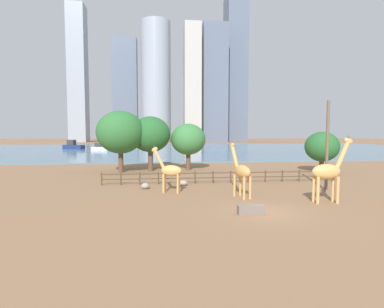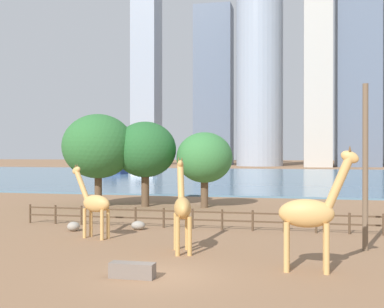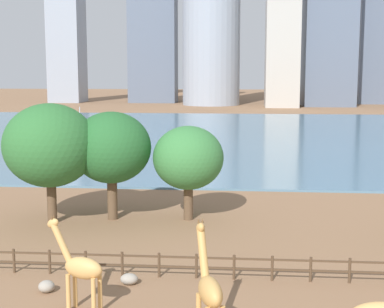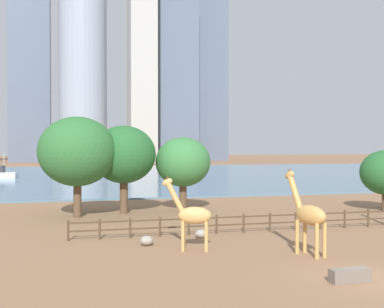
{
  "view_description": "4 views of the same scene",
  "coord_description": "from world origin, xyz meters",
  "views": [
    {
      "loc": [
        -7.07,
        -19.48,
        5.4
      ],
      "look_at": [
        -2.91,
        18.19,
        2.73
      ],
      "focal_mm": 28.0,
      "sensor_mm": 36.0,
      "label": 1
    },
    {
      "loc": [
        5.43,
        -18.41,
        4.97
      ],
      "look_at": [
        -3.24,
        20.46,
        4.81
      ],
      "focal_mm": 45.0,
      "sensor_mm": 36.0,
      "label": 2
    },
    {
      "loc": [
        0.98,
        -17.11,
        10.81
      ],
      "look_at": [
        -2.55,
        23.52,
        4.81
      ],
      "focal_mm": 55.0,
      "sensor_mm": 36.0,
      "label": 3
    },
    {
      "loc": [
        -12.83,
        -19.01,
        5.97
      ],
      "look_at": [
        -2.76,
        20.77,
        5.27
      ],
      "focal_mm": 45.0,
      "sensor_mm": 36.0,
      "label": 4
    }
  ],
  "objects": [
    {
      "name": "boulder_by_pole",
      "position": [
        -8.43,
        9.45,
        0.29
      ],
      "size": [
        0.78,
        0.78,
        0.59
      ],
      "primitive_type": "ellipsoid",
      "color": "gray",
      "rests_on": "ground"
    },
    {
      "name": "skyline_block_left",
      "position": [
        41.41,
        169.39,
        45.2
      ],
      "size": [
        12.53,
        15.92,
        90.4
      ],
      "primitive_type": "cube",
      "color": "slate",
      "rests_on": "ground"
    },
    {
      "name": "skyline_block_central",
      "position": [
        24.95,
        154.6,
        33.54
      ],
      "size": [
        14.1,
        14.71,
        67.09
      ],
      "primitive_type": "cube",
      "color": "slate",
      "rests_on": "ground"
    },
    {
      "name": "giraffe_companion",
      "position": [
        -0.25,
        4.8,
        2.22
      ],
      "size": [
        1.5,
        3.1,
        4.72
      ],
      "rotation": [
        0.0,
        0.0,
        1.88
      ],
      "color": "tan",
      "rests_on": "ground"
    },
    {
      "name": "boulder_near_fence",
      "position": [
        -4.63,
        10.83,
        0.28
      ],
      "size": [
        0.9,
        0.75,
        0.56
      ],
      "primitive_type": "ellipsoid",
      "color": "gray",
      "rests_on": "ground"
    },
    {
      "name": "skyline_tower_needle",
      "position": [
        -27.16,
        166.69,
        30.93
      ],
      "size": [
        14.51,
        9.83,
        61.85
      ],
      "primitive_type": "cube",
      "color": "slate",
      "rests_on": "ground"
    },
    {
      "name": "tree_right_tall",
      "position": [
        -2.84,
        23.84,
        4.46
      ],
      "size": [
        5.03,
        5.03,
        6.76
      ],
      "color": "brown",
      "rests_on": "ground"
    },
    {
      "name": "tree_left_large",
      "position": [
        -12.29,
        22.1,
        5.48
      ],
      "size": [
        6.46,
        6.46,
        8.41
      ],
      "color": "brown",
      "rests_on": "ground"
    },
    {
      "name": "skyline_block_right",
      "position": [
        11.54,
        148.58,
        32.57
      ],
      "size": [
        9.11,
        12.02,
        65.13
      ],
      "primitive_type": "cube",
      "color": "#B7B2A8",
      "rests_on": "ground"
    },
    {
      "name": "harbor_water",
      "position": [
        0.0,
        77.0,
        0.1
      ],
      "size": [
        180.0,
        86.0,
        0.2
      ],
      "primitive_type": "cube",
      "color": "slate",
      "rests_on": "ground"
    },
    {
      "name": "boat_sailboat",
      "position": [
        -24.77,
        72.61,
        0.96
      ],
      "size": [
        5.34,
        2.9,
        4.56
      ],
      "rotation": [
        0.0,
        0.0,
        6.06
      ],
      "color": "silver",
      "rests_on": "harbor_water"
    },
    {
      "name": "ground_plane",
      "position": [
        0.0,
        80.0,
        0.0
      ],
      "size": [
        400.0,
        400.0,
        0.0
      ],
      "primitive_type": "plane",
      "color": "#8C6647"
    },
    {
      "name": "tree_left_small",
      "position": [
        -8.29,
        23.48,
        5.18
      ],
      "size": [
        5.65,
        5.65,
        7.76
      ],
      "color": "brown",
      "rests_on": "ground"
    },
    {
      "name": "feeding_trough",
      "position": [
        -1.0,
        -0.42,
        0.3
      ],
      "size": [
        1.8,
        0.6,
        0.6
      ],
      "primitive_type": "cube",
      "color": "#72665B",
      "rests_on": "ground"
    },
    {
      "name": "enclosure_fence",
      "position": [
        -0.16,
        12.0,
        0.76
      ],
      "size": [
        26.12,
        0.14,
        1.3
      ],
      "color": "#4C3826",
      "rests_on": "ground"
    },
    {
      "name": "skyline_tower_glass",
      "position": [
        -8.43,
        155.65,
        34.15
      ],
      "size": [
        16.62,
        16.62,
        68.3
      ],
      "primitive_type": "cylinder",
      "color": "#939EAD",
      "rests_on": "ground"
    },
    {
      "name": "giraffe_young",
      "position": [
        -6.14,
        7.45,
        2.02
      ],
      "size": [
        2.89,
        1.41,
        4.27
      ],
      "rotation": [
        0.0,
        0.0,
        2.82
      ],
      "color": "tan",
      "rests_on": "ground"
    }
  ]
}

